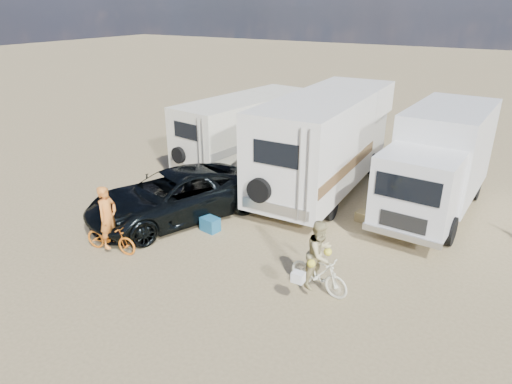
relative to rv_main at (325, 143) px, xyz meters
The scene contains 11 objects.
ground 6.77m from the rv_main, 86.96° to the right, with size 140.00×140.00×0.00m, color #98835A.
rv_main is the anchor object (origin of this frame).
rv_left 4.33m from the rv_main, 164.76° to the left, with size 2.29×6.74×2.81m, color white, non-canonical shape.
box_truck 3.92m from the rv_main, ahead, with size 2.31×6.53×3.38m, color silver, non-canonical shape.
dark_suv 5.83m from the rv_main, 122.85° to the right, with size 2.57×5.58×1.55m, color black.
bike_man 8.19m from the rv_main, 113.86° to the right, with size 0.57×1.63×0.85m, color #CA6012.
bike_woman 6.76m from the rv_main, 68.14° to the right, with size 0.45×1.60×0.96m, color silver.
rider_man 8.13m from the rv_main, 113.86° to the right, with size 0.65×0.43×1.78m, color orange.
rider_woman 6.71m from the rv_main, 68.14° to the right, with size 0.82×0.64×1.68m, color tan.
cooler 5.45m from the rv_main, 108.02° to the right, with size 0.54×0.40×0.44m, color #1B557B.
crate 3.32m from the rv_main, 41.08° to the right, with size 0.41×0.41×0.33m, color olive.
Camera 1 is at (5.51, -8.30, 6.47)m, focal length 31.56 mm.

